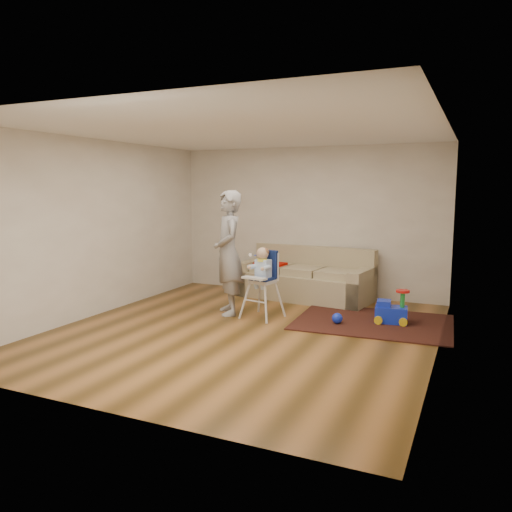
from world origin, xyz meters
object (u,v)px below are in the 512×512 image
at_px(side_table, 258,279).
at_px(adult, 228,253).
at_px(ride_on_toy, 391,306).
at_px(toy_ball, 337,318).
at_px(sofa, 305,273).
at_px(high_chair, 263,284).

distance_m(side_table, adult, 1.84).
height_order(ride_on_toy, toy_ball, ride_on_toy).
height_order(sofa, toy_ball, sofa).
xyz_separation_m(toy_ball, adult, (-1.72, -0.08, 0.87)).
height_order(sofa, adult, adult).
relative_size(sofa, high_chair, 2.24).
distance_m(side_table, toy_ball, 2.54).
relative_size(ride_on_toy, toy_ball, 3.23).
xyz_separation_m(ride_on_toy, adult, (-2.42, -0.45, 0.70)).
bearing_deg(side_table, sofa, -9.43).
bearing_deg(sofa, side_table, 177.76).
height_order(high_chair, adult, adult).
bearing_deg(high_chair, toy_ball, 15.45).
height_order(side_table, toy_ball, side_table).
distance_m(side_table, ride_on_toy, 2.94).
bearing_deg(adult, ride_on_toy, 63.39).
bearing_deg(adult, side_table, 151.22).
relative_size(sofa, ride_on_toy, 4.93).
height_order(toy_ball, adult, adult).
relative_size(side_table, ride_on_toy, 0.99).
distance_m(ride_on_toy, adult, 2.56).
distance_m(sofa, side_table, 1.02).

